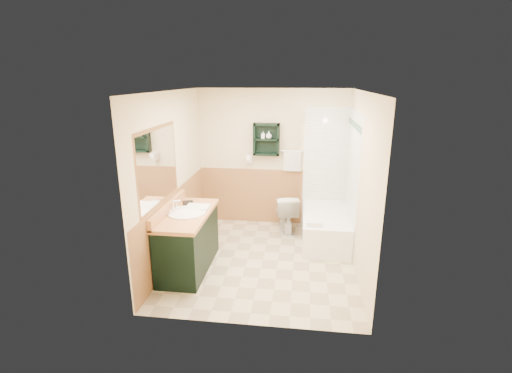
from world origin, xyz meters
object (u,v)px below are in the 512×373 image
at_px(bathtub, 325,226).
at_px(soap_bottle_a, 263,137).
at_px(vanity_book, 182,197).
at_px(wall_shelf, 266,139).
at_px(toilet, 286,213).
at_px(soap_bottle_b, 269,136).
at_px(vanity, 188,241).
at_px(hair_dryer, 249,159).

xyz_separation_m(bathtub, soap_bottle_a, (-1.08, 0.57, 1.36)).
relative_size(bathtub, vanity_book, 7.41).
relative_size(wall_shelf, toilet, 0.81).
xyz_separation_m(soap_bottle_a, soap_bottle_b, (0.10, 0.00, 0.02)).
bearing_deg(soap_bottle_b, vanity_book, -127.79).
bearing_deg(toilet, bathtub, 146.46).
xyz_separation_m(wall_shelf, vanity, (-0.89, -1.77, -1.14)).
distance_m(wall_shelf, vanity, 2.29).
height_order(toilet, vanity_book, vanity_book).
distance_m(bathtub, vanity_book, 2.35).
relative_size(hair_dryer, soap_bottle_a, 1.92).
relative_size(vanity, vanity_book, 6.38).
distance_m(vanity_book, soap_bottle_b, 1.93).
bearing_deg(bathtub, hair_dryer, 155.69).
xyz_separation_m(toilet, soap_bottle_a, (-0.43, 0.30, 1.26)).
distance_m(toilet, soap_bottle_a, 1.37).
bearing_deg(toilet, soap_bottle_b, -53.80).
distance_m(toilet, vanity_book, 1.91).
distance_m(soap_bottle_a, soap_bottle_b, 0.10).
xyz_separation_m(wall_shelf, soap_bottle_b, (0.04, -0.01, 0.07)).
bearing_deg(soap_bottle_b, soap_bottle_a, 180.00).
xyz_separation_m(vanity, vanity_book, (-0.17, 0.35, 0.51)).
xyz_separation_m(bathtub, toilet, (-0.65, 0.27, 0.09)).
distance_m(bathtub, soap_bottle_a, 1.82).
bearing_deg(hair_dryer, bathtub, -24.31).
distance_m(hair_dryer, soap_bottle_b, 0.54).
relative_size(wall_shelf, soap_bottle_a, 4.39).
height_order(soap_bottle_a, soap_bottle_b, soap_bottle_b).
height_order(wall_shelf, vanity_book, wall_shelf).
distance_m(hair_dryer, soap_bottle_a, 0.47).
xyz_separation_m(bathtub, vanity_book, (-2.08, -0.85, 0.68)).
bearing_deg(bathtub, soap_bottle_a, 152.23).
bearing_deg(wall_shelf, soap_bottle_b, -6.80).
height_order(wall_shelf, hair_dryer, wall_shelf).
distance_m(wall_shelf, bathtub, 1.76).
xyz_separation_m(wall_shelf, hair_dryer, (-0.30, 0.02, -0.35)).
bearing_deg(wall_shelf, vanity, -116.80).
relative_size(wall_shelf, vanity_book, 2.72).
xyz_separation_m(vanity_book, soap_bottle_a, (1.01, 1.42, 0.67)).
relative_size(vanity, toilet, 1.91).
relative_size(bathtub, soap_bottle_b, 11.67).
height_order(toilet, soap_bottle_a, soap_bottle_a).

